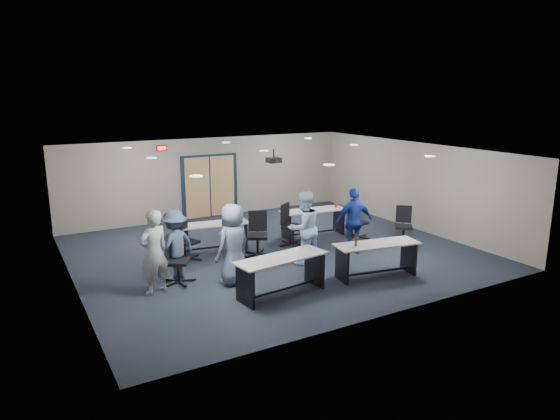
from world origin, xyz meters
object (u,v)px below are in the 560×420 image
chair_back_b (258,234)px  person_back (175,245)px  chair_back_d (359,221)px  chair_loose_left (178,260)px  person_plaid (233,244)px  chair_back_a (188,241)px  table_back_right (313,218)px  chair_back_c (293,225)px  table_front_right (376,254)px  table_back_left (213,232)px  person_gray (154,252)px  table_front_left (282,269)px  person_navy (354,221)px  person_lightblue (304,228)px  chair_loose_right (404,225)px

chair_back_b → person_back: bearing=-139.0°
person_back → chair_back_b: bearing=168.9°
chair_back_d → chair_loose_left: 5.77m
chair_loose_left → person_plaid: 1.31m
chair_back_a → chair_back_b: bearing=-45.1°
table_back_right → chair_back_c: 1.14m
chair_back_b → table_front_right: bearing=-29.6°
table_back_left → person_gray: (-2.18, -2.11, 0.39)m
table_front_left → chair_back_c: 3.49m
table_back_right → person_navy: 1.94m
table_front_right → chair_back_d: bearing=69.0°
person_back → person_lightblue: bearing=146.3°
table_front_right → chair_back_b: 3.19m
chair_back_a → chair_loose_left: (-0.73, -1.39, 0.03)m
person_navy → person_back: bearing=4.9°
chair_loose_right → person_navy: (-1.80, -0.03, 0.36)m
table_back_right → person_plaid: person_plaid is taller
table_front_left → chair_back_c: bearing=47.9°
person_gray → person_plaid: bearing=152.7°
chair_back_c → chair_loose_left: bearing=162.2°
chair_back_b → chair_loose_left: (-2.42, -0.82, -0.04)m
table_back_left → table_back_right: table_back_right is taller
table_back_right → person_lightblue: person_lightblue is taller
person_navy → person_lightblue: bearing=11.5°
table_back_right → chair_loose_right: bearing=-39.7°
chair_back_a → chair_loose_left: bearing=-143.9°
person_plaid → person_navy: (3.64, 0.38, -0.03)m
chair_back_d → chair_loose_right: bearing=-63.9°
table_front_left → chair_loose_left: size_ratio=1.95×
table_back_right → person_back: (-4.67, -1.39, 0.26)m
chair_back_d → chair_back_a: bearing=160.6°
chair_back_a → chair_back_c: bearing=-31.2°
chair_back_a → person_plaid: bearing=-106.3°
table_back_right → person_lightblue: size_ratio=1.11×
person_lightblue → person_navy: person_lightblue is taller
table_back_left → chair_back_b: (0.85, -0.95, 0.06)m
table_back_left → chair_back_d: 4.26m
table_front_right → chair_back_a: (-3.40, 3.27, -0.04)m
table_front_left → chair_loose_left: chair_loose_left is taller
person_plaid → person_back: 1.39m
chair_back_b → person_plaid: size_ratio=0.63×
chair_loose_left → person_gray: (-0.61, -0.33, 0.37)m
table_back_right → chair_back_d: 1.33m
table_back_left → table_back_right: (3.14, -0.11, 0.02)m
table_front_left → chair_back_d: 4.74m
person_plaid → chair_back_a: bearing=-99.3°
chair_back_b → chair_back_d: (3.29, -0.03, -0.07)m
table_back_left → chair_back_b: 1.28m
person_navy → person_back: person_navy is taller
chair_loose_left → chair_back_d: bearing=-51.0°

